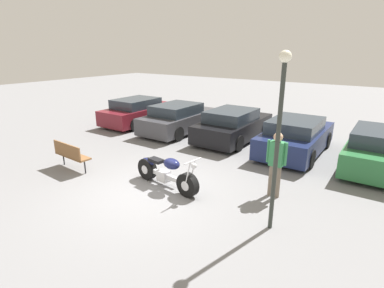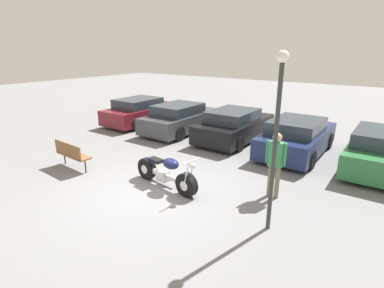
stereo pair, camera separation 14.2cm
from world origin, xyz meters
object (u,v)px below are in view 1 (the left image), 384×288
at_px(lamp_post, 279,125).
at_px(parked_car_green, 380,150).
at_px(parked_car_black, 233,126).
at_px(park_bench, 70,153).
at_px(parked_car_navy, 296,137).
at_px(person_standing, 276,159).
at_px(parked_car_maroon, 139,112).
at_px(motorcycle, 166,173).
at_px(parked_car_dark_grey, 179,119).

bearing_deg(lamp_post, parked_car_green, 72.77).
relative_size(parked_car_black, park_bench, 2.86).
xyz_separation_m(parked_car_navy, person_standing, (0.57, -3.75, 0.41)).
xyz_separation_m(parked_car_green, lamp_post, (-1.62, -5.22, 1.66)).
height_order(parked_car_maroon, parked_car_green, same).
relative_size(motorcycle, parked_car_dark_grey, 0.56).
relative_size(parked_car_black, person_standing, 2.37).
height_order(parked_car_maroon, parked_car_black, same).
bearing_deg(parked_car_maroon, parked_car_green, -0.28).
relative_size(parked_car_maroon, parked_car_green, 1.00).
bearing_deg(person_standing, parked_car_black, 129.04).
relative_size(parked_car_maroon, parked_car_black, 1.00).
xyz_separation_m(parked_car_maroon, parked_car_navy, (7.91, -0.08, 0.00)).
distance_m(parked_car_maroon, parked_car_navy, 7.91).
xyz_separation_m(parked_car_dark_grey, person_standing, (5.84, -3.71, 0.41)).
relative_size(parked_car_navy, parked_car_green, 1.00).
xyz_separation_m(motorcycle, parked_car_black, (-0.55, 5.10, 0.20)).
bearing_deg(parked_car_green, lamp_post, -107.23).
bearing_deg(parked_car_black, parked_car_green, -1.79).
bearing_deg(parked_car_dark_grey, parked_car_navy, 0.48).
height_order(motorcycle, lamp_post, lamp_post).
distance_m(parked_car_navy, lamp_post, 5.54).
distance_m(park_bench, person_standing, 6.21).
relative_size(parked_car_green, park_bench, 2.86).
height_order(parked_car_dark_grey, park_bench, parked_car_dark_grey).
relative_size(parked_car_green, person_standing, 2.37).
height_order(parked_car_dark_grey, lamp_post, lamp_post).
height_order(parked_car_green, person_standing, person_standing).
bearing_deg(parked_car_maroon, parked_car_black, 1.24).
distance_m(motorcycle, park_bench, 3.33).
distance_m(parked_car_black, person_standing, 5.10).
bearing_deg(person_standing, lamp_post, -72.46).
bearing_deg(motorcycle, person_standing, 23.42).
distance_m(parked_car_navy, parked_car_green, 2.64).
bearing_deg(parked_car_dark_grey, motorcycle, -56.77).
relative_size(parked_car_maroon, person_standing, 2.37).
xyz_separation_m(parked_car_navy, parked_car_green, (2.64, 0.03, 0.00)).
relative_size(park_bench, lamp_post, 0.39).
bearing_deg(person_standing, parked_car_green, 61.30).
xyz_separation_m(motorcycle, parked_car_maroon, (-5.82, 4.98, 0.20)).
relative_size(parked_car_maroon, lamp_post, 1.12).
xyz_separation_m(parked_car_black, parked_car_navy, (2.64, -0.20, 0.00)).
distance_m(motorcycle, parked_car_maroon, 7.66).
distance_m(parked_car_black, parked_car_green, 5.27).
distance_m(motorcycle, parked_car_green, 6.83).
bearing_deg(motorcycle, parked_car_dark_grey, 123.23).
bearing_deg(parked_car_maroon, motorcycle, -40.58).
distance_m(parked_car_dark_grey, parked_car_navy, 5.27).
distance_m(parked_car_maroon, lamp_post, 10.50).
bearing_deg(lamp_post, parked_car_maroon, 149.45).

